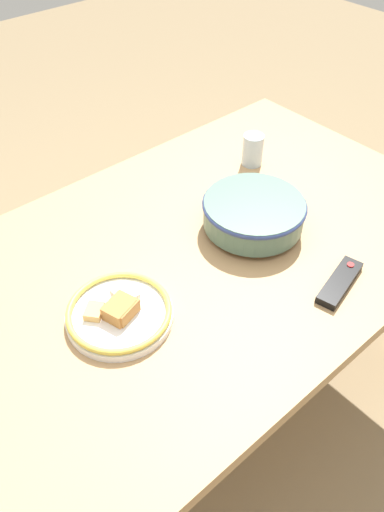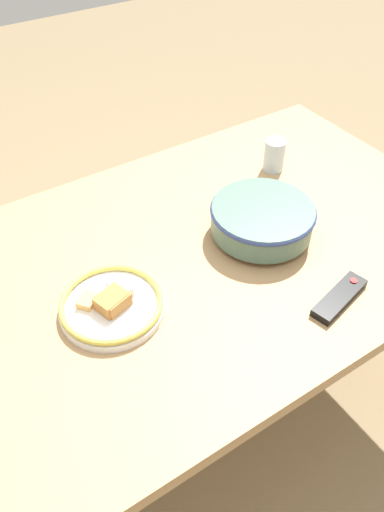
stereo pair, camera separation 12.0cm
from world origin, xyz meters
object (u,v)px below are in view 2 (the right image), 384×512
at_px(food_plate, 112,304).
at_px(tv_remote, 339,298).
at_px(drinking_glass, 274,155).
at_px(noodle_bowl, 262,219).

distance_m(food_plate, tv_remote, 0.52).
bearing_deg(tv_remote, drinking_glass, 142.99).
bearing_deg(food_plate, drinking_glass, -160.22).
height_order(noodle_bowl, food_plate, noodle_bowl).
distance_m(tv_remote, drinking_glass, 0.55).
bearing_deg(noodle_bowl, food_plate, 2.81).
bearing_deg(drinking_glass, noodle_bowl, 44.42).
relative_size(noodle_bowl, tv_remote, 1.55).
distance_m(food_plate, drinking_glass, 0.71).
bearing_deg(noodle_bowl, tv_remote, 91.29).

